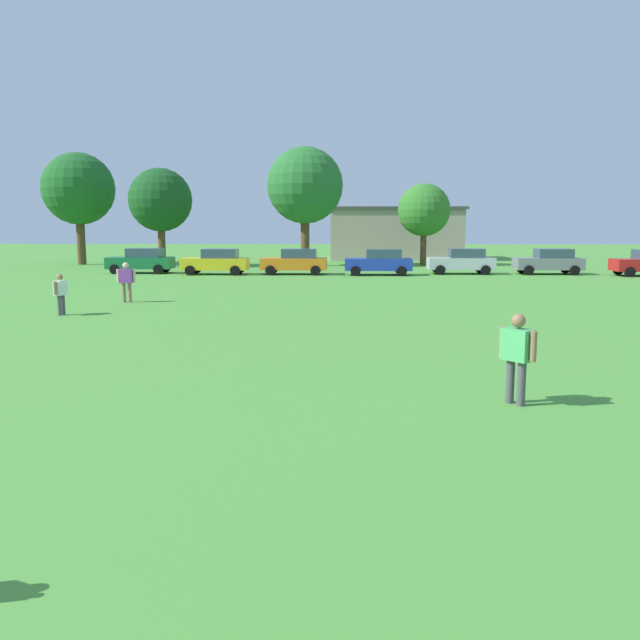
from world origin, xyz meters
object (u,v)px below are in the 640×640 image
at_px(parked_car_silver_4, 462,261).
at_px(parked_car_blue_3, 379,262).
at_px(bystander_near_trees, 61,291).
at_px(parked_car_green_0, 142,260).
at_px(tree_left, 160,200).
at_px(tree_far_right, 424,210).
at_px(parked_car_gray_5, 549,261).
at_px(parked_car_orange_2, 295,261).
at_px(bystander_midfield, 126,279).
at_px(adult_bystander, 517,351).
at_px(tree_far_left, 78,189).
at_px(tree_right, 305,186).
at_px(parked_car_yellow_1, 216,261).

bearing_deg(parked_car_silver_4, parked_car_blue_3, 12.15).
bearing_deg(bystander_near_trees, parked_car_green_0, 20.32).
distance_m(parked_car_green_0, tree_left, 8.16).
relative_size(parked_car_silver_4, tree_far_right, 0.66).
xyz_separation_m(bystander_near_trees, parked_car_gray_5, (23.64, 20.71, -0.03)).
height_order(parked_car_orange_2, parked_car_silver_4, same).
height_order(parked_car_blue_3, parked_car_gray_5, same).
xyz_separation_m(bystander_near_trees, tree_far_right, (16.41, 29.89, 3.48)).
distance_m(bystander_midfield, tree_left, 24.38).
xyz_separation_m(adult_bystander, parked_car_gray_5, (10.19, 32.09, -0.14)).
bearing_deg(parked_car_blue_3, tree_far_left, -23.49).
xyz_separation_m(tree_far_left, tree_left, (7.36, -2.43, -0.98)).
bearing_deg(parked_car_gray_5, tree_far_left, -14.68).
distance_m(parked_car_silver_4, tree_left, 23.41).
bearing_deg(bystander_midfield, bystander_near_trees, -106.47).
xyz_separation_m(parked_car_orange_2, parked_car_gray_5, (16.72, 0.82, 0.00)).
height_order(parked_car_orange_2, tree_right, tree_right).
distance_m(bystander_near_trees, parked_car_silver_4, 27.41).
relative_size(adult_bystander, parked_car_orange_2, 0.39).
bearing_deg(tree_far_left, tree_far_right, -0.01).
xyz_separation_m(parked_car_blue_3, tree_left, (-16.49, 7.93, 4.25)).
bearing_deg(adult_bystander, parked_car_gray_5, 123.66).
bearing_deg(parked_car_yellow_1, parked_car_gray_5, -177.11).
bearing_deg(tree_left, bystander_midfield, -77.68).
bearing_deg(bystander_near_trees, parked_car_silver_4, -30.26).
xyz_separation_m(adult_bystander, parked_car_yellow_1, (-11.69, 30.99, -0.14)).
bearing_deg(parked_car_blue_3, parked_car_silver_4, -167.85).
distance_m(parked_car_gray_5, tree_far_left, 36.62).
relative_size(parked_car_yellow_1, parked_car_blue_3, 1.00).
distance_m(tree_far_left, tree_left, 7.81).
bearing_deg(parked_car_silver_4, bystander_midfield, 44.74).
relative_size(bystander_near_trees, bystander_midfield, 0.89).
xyz_separation_m(parked_car_green_0, parked_car_gray_5, (27.14, 0.19, 0.00)).
relative_size(parked_car_yellow_1, parked_car_orange_2, 1.00).
distance_m(bystander_midfield, tree_far_right, 30.29).
bearing_deg(bystander_midfield, tree_far_left, 114.19).
distance_m(bystander_near_trees, tree_right, 30.07).
bearing_deg(bystander_near_trees, tree_left, 19.05).
relative_size(adult_bystander, tree_far_right, 0.26).
bearing_deg(tree_far_left, parked_car_yellow_1, -37.97).
xyz_separation_m(bystander_midfield, parked_car_yellow_1, (0.70, 15.62, -0.14)).
bearing_deg(parked_car_gray_5, bystander_midfield, 36.52).
bearing_deg(parked_car_yellow_1, tree_left, -53.45).
xyz_separation_m(bystander_near_trees, parked_car_green_0, (-3.50, 20.51, -0.03)).
xyz_separation_m(tree_far_left, tree_far_right, (27.83, -0.00, -1.71)).
height_order(parked_car_yellow_1, tree_left, tree_left).
relative_size(parked_car_green_0, tree_right, 0.47).
height_order(bystander_near_trees, parked_car_yellow_1, parked_car_yellow_1).
xyz_separation_m(parked_car_silver_4, tree_left, (-22.01, 6.75, 4.25)).
height_order(parked_car_green_0, tree_far_left, tree_far_left).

